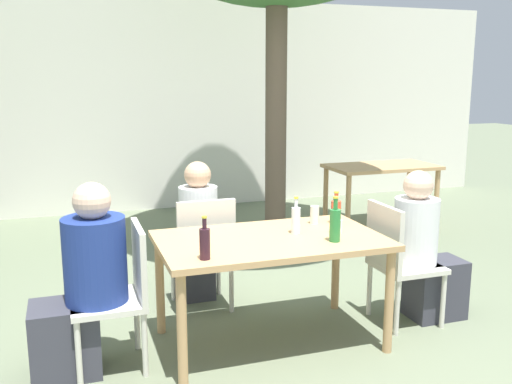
% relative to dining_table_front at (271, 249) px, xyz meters
% --- Properties ---
extents(ground_plane, '(30.00, 30.00, 0.00)m').
position_rel_dining_table_front_xyz_m(ground_plane, '(0.00, 0.00, -0.66)').
color(ground_plane, '#667056').
extents(cafe_building_wall, '(10.00, 0.08, 2.80)m').
position_rel_dining_table_front_xyz_m(cafe_building_wall, '(0.00, 4.32, 0.74)').
color(cafe_building_wall, white).
rests_on(cafe_building_wall, ground_plane).
extents(dining_table_front, '(1.48, 0.89, 0.74)m').
position_rel_dining_table_front_xyz_m(dining_table_front, '(0.00, 0.00, 0.00)').
color(dining_table_front, tan).
rests_on(dining_table_front, ground_plane).
extents(dining_table_back, '(1.31, 0.71, 0.74)m').
position_rel_dining_table_front_xyz_m(dining_table_back, '(2.36, 2.54, -0.02)').
color(dining_table_back, tan).
rests_on(dining_table_back, ground_plane).
extents(patio_chair_0, '(0.44, 0.44, 0.89)m').
position_rel_dining_table_front_xyz_m(patio_chair_0, '(-0.97, 0.00, -0.16)').
color(patio_chair_0, beige).
rests_on(patio_chair_0, ground_plane).
extents(patio_chair_1, '(0.44, 0.44, 0.89)m').
position_rel_dining_table_front_xyz_m(patio_chair_1, '(0.97, 0.00, -0.16)').
color(patio_chair_1, beige).
rests_on(patio_chair_1, ground_plane).
extents(patio_chair_2, '(0.44, 0.44, 0.89)m').
position_rel_dining_table_front_xyz_m(patio_chair_2, '(-0.30, 0.68, -0.16)').
color(patio_chair_2, beige).
rests_on(patio_chair_2, ground_plane).
extents(person_seated_0, '(0.59, 0.37, 1.18)m').
position_rel_dining_table_front_xyz_m(person_seated_0, '(-1.20, -0.00, -0.13)').
color(person_seated_0, '#383842').
rests_on(person_seated_0, ground_plane).
extents(person_seated_1, '(0.56, 0.32, 1.13)m').
position_rel_dining_table_front_xyz_m(person_seated_1, '(1.21, -0.00, -0.16)').
color(person_seated_1, '#383842').
rests_on(person_seated_1, ground_plane).
extents(person_seated_2, '(0.30, 0.55, 1.15)m').
position_rel_dining_table_front_xyz_m(person_seated_2, '(-0.30, 0.92, -0.16)').
color(person_seated_2, '#383842').
rests_on(person_seated_2, ground_plane).
extents(soda_bottle_0, '(0.07, 0.07, 0.24)m').
position_rel_dining_table_front_xyz_m(soda_bottle_0, '(0.58, 0.21, 0.17)').
color(soda_bottle_0, '#DB4C2D').
rests_on(soda_bottle_0, dining_table_front).
extents(green_bottle_1, '(0.07, 0.07, 0.30)m').
position_rel_dining_table_front_xyz_m(green_bottle_1, '(0.36, -0.21, 0.19)').
color(green_bottle_1, '#287A38').
rests_on(green_bottle_1, dining_table_front).
extents(water_bottle_2, '(0.06, 0.06, 0.25)m').
position_rel_dining_table_front_xyz_m(water_bottle_2, '(0.20, 0.04, 0.18)').
color(water_bottle_2, silver).
rests_on(water_bottle_2, dining_table_front).
extents(wine_bottle_3, '(0.06, 0.06, 0.26)m').
position_rel_dining_table_front_xyz_m(wine_bottle_3, '(-0.52, -0.30, 0.18)').
color(wine_bottle_3, '#331923').
rests_on(wine_bottle_3, dining_table_front).
extents(drinking_glass_0, '(0.06, 0.06, 0.13)m').
position_rel_dining_table_front_xyz_m(drinking_glass_0, '(0.43, 0.25, 0.14)').
color(drinking_glass_0, silver).
rests_on(drinking_glass_0, dining_table_front).
extents(drinking_glass_1, '(0.08, 0.08, 0.09)m').
position_rel_dining_table_front_xyz_m(drinking_glass_1, '(0.47, -0.03, 0.12)').
color(drinking_glass_1, white).
rests_on(drinking_glass_1, dining_table_front).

